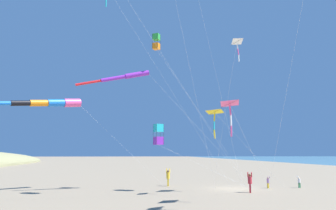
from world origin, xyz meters
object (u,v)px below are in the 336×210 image
(kite_delta_black_fish_shape, at_px, (215,112))
(person_child_grey_jacket, at_px, (168,176))
(person_adult_flyer, at_px, (250,181))
(person_bystander_far, at_px, (299,181))
(kite_delta_red_high_left, at_px, (229,104))
(kite_delta_white_trailing, at_px, (237,42))
(person_child_green_jacket, at_px, (268,182))
(kite_box_small_distant, at_px, (156,42))
(kite_box_long_streamer_right, at_px, (158,134))
(kite_windsock_magenta_far_left, at_px, (125,77))
(kite_windsock_green_low_center, at_px, (51,103))

(kite_delta_black_fish_shape, bearing_deg, person_child_grey_jacket, -58.53)
(person_adult_flyer, relative_size, person_bystander_far, 1.51)
(kite_delta_red_high_left, xyz_separation_m, kite_delta_white_trailing, (-1.71, -3.09, 5.68))
(kite_delta_white_trailing, distance_m, kite_delta_black_fish_shape, 6.45)
(person_child_green_jacket, bearing_deg, kite_delta_black_fish_shape, 26.47)
(kite_delta_red_high_left, bearing_deg, person_adult_flyer, -119.77)
(person_adult_flyer, relative_size, kite_box_small_distant, 0.12)
(kite_box_long_streamer_right, distance_m, kite_delta_black_fish_shape, 5.49)
(kite_delta_red_high_left, relative_size, kite_box_long_streamer_right, 1.14)
(person_child_green_jacket, height_order, kite_box_long_streamer_right, kite_box_long_streamer_right)
(person_child_grey_jacket, bearing_deg, kite_box_long_streamer_right, 73.79)
(kite_box_long_streamer_right, height_order, kite_delta_black_fish_shape, kite_delta_black_fish_shape)
(person_bystander_far, relative_size, kite_windsock_magenta_far_left, 0.07)
(person_bystander_far, xyz_separation_m, kite_delta_red_high_left, (9.64, 9.28, 6.18))
(kite_windsock_magenta_far_left, xyz_separation_m, kite_delta_white_trailing, (-9.36, 5.08, 1.93))
(person_child_green_jacket, xyz_separation_m, kite_box_long_streamer_right, (10.90, 1.69, 4.46))
(kite_delta_black_fish_shape, bearing_deg, person_child_green_jacket, -153.53)
(person_child_green_jacket, xyz_separation_m, kite_delta_black_fish_shape, (5.93, 2.95, 6.43))
(person_child_grey_jacket, distance_m, kite_box_long_streamer_right, 6.34)
(person_child_grey_jacket, relative_size, kite_box_long_streamer_right, 0.19)
(kite_windsock_green_low_center, distance_m, kite_delta_black_fish_shape, 15.21)
(person_bystander_far, relative_size, kite_windsock_green_low_center, 0.08)
(person_child_green_jacket, bearing_deg, kite_delta_red_high_left, 55.27)
(person_child_grey_jacket, distance_m, person_bystander_far, 13.08)
(person_bystander_far, xyz_separation_m, kite_delta_black_fish_shape, (9.12, 2.92, 6.42))
(person_bystander_far, xyz_separation_m, kite_box_long_streamer_right, (14.08, 1.66, 4.45))
(kite_box_small_distant, bearing_deg, kite_delta_white_trailing, 141.55)
(person_child_green_jacket, relative_size, kite_delta_white_trailing, 0.09)
(person_child_grey_jacket, distance_m, kite_delta_white_trailing, 15.48)
(person_child_green_jacket, relative_size, person_bystander_far, 0.98)
(person_child_grey_jacket, distance_m, kite_windsock_magenta_far_left, 11.37)
(person_child_grey_jacket, height_order, kite_windsock_magenta_far_left, kite_windsock_magenta_far_left)
(person_bystander_far, bearing_deg, person_child_green_jacket, -0.56)
(kite_windsock_green_low_center, bearing_deg, kite_delta_white_trailing, 160.30)
(person_adult_flyer, distance_m, person_child_green_jacket, 4.48)
(person_child_grey_jacket, relative_size, kite_delta_white_trailing, 0.14)
(kite_box_small_distant, height_order, kite_delta_white_trailing, kite_box_small_distant)
(kite_delta_white_trailing, bearing_deg, kite_box_long_streamer_right, -36.37)
(kite_windsock_magenta_far_left, relative_size, kite_delta_black_fish_shape, 2.15)
(person_adult_flyer, relative_size, kite_windsock_green_low_center, 0.12)
(kite_box_small_distant, distance_m, kite_delta_black_fish_shape, 8.91)
(kite_delta_white_trailing, relative_size, kite_box_long_streamer_right, 1.36)
(person_adult_flyer, relative_size, kite_delta_black_fish_shape, 0.22)
(person_adult_flyer, bearing_deg, person_child_green_jacket, -132.44)
(kite_windsock_green_low_center, relative_size, kite_delta_white_trailing, 1.20)
(kite_windsock_magenta_far_left, distance_m, kite_delta_black_fish_shape, 9.08)
(person_bystander_far, bearing_deg, kite_delta_black_fish_shape, 17.77)
(person_bystander_far, bearing_deg, kite_box_small_distant, 4.57)
(person_child_grey_jacket, xyz_separation_m, kite_box_small_distant, (1.55, 4.13, 13.12))
(kite_windsock_green_low_center, relative_size, kite_windsock_magenta_far_left, 0.88)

